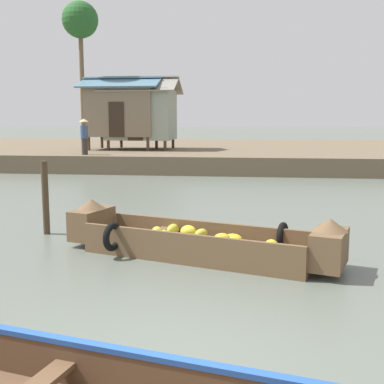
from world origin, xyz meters
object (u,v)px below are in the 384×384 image
at_px(stilt_house_left, 123,111).
at_px(mooring_post, 45,198).
at_px(vendor_person, 84,135).
at_px(stilt_house_mid_left, 142,113).
at_px(palm_tree_near, 80,23).
at_px(banana_boat, 197,240).

xyz_separation_m(stilt_house_left, mooring_post, (2.66, -16.27, -2.14)).
height_order(stilt_house_left, mooring_post, stilt_house_left).
bearing_deg(vendor_person, stilt_house_left, 79.93).
bearing_deg(stilt_house_mid_left, vendor_person, -110.68).
bearing_deg(stilt_house_left, palm_tree_near, -179.76).
height_order(stilt_house_left, stilt_house_mid_left, stilt_house_mid_left).
relative_size(stilt_house_left, vendor_person, 2.58).
xyz_separation_m(palm_tree_near, vendor_person, (1.51, -4.16, -5.78)).
height_order(vendor_person, mooring_post, vendor_person).
bearing_deg(mooring_post, banana_boat, -21.76).
relative_size(stilt_house_mid_left, mooring_post, 2.63).
bearing_deg(stilt_house_mid_left, banana_boat, -74.03).
xyz_separation_m(palm_tree_near, mooring_post, (4.91, -16.26, -6.75)).
xyz_separation_m(banana_boat, stilt_house_mid_left, (-5.13, 17.93, 2.47)).
bearing_deg(palm_tree_near, stilt_house_mid_left, 5.56).
distance_m(stilt_house_mid_left, vendor_person, 4.89).
bearing_deg(mooring_post, stilt_house_left, 99.28).
bearing_deg(stilt_house_left, vendor_person, -100.07).
height_order(palm_tree_near, mooring_post, palm_tree_near).
relative_size(banana_boat, stilt_house_mid_left, 1.24).
height_order(stilt_house_mid_left, palm_tree_near, palm_tree_near).
relative_size(banana_boat, palm_tree_near, 0.65).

